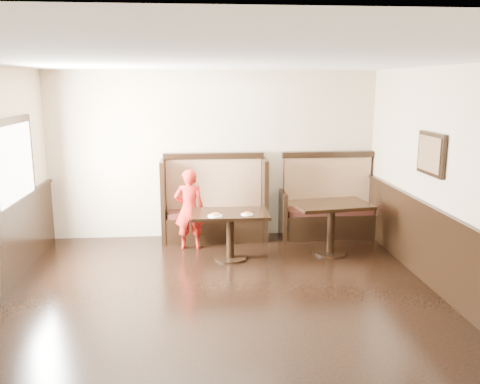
{
  "coord_description": "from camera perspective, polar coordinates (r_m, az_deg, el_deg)",
  "views": [
    {
      "loc": [
        -0.28,
        -5.01,
        2.58
      ],
      "look_at": [
        0.35,
        2.35,
        1.0
      ],
      "focal_mm": 38.0,
      "sensor_mm": 36.0,
      "label": 1
    }
  ],
  "objects": [
    {
      "name": "ground",
      "position": [
        5.64,
        -1.59,
        -15.14
      ],
      "size": [
        7.0,
        7.0,
        0.0
      ],
      "primitive_type": "plane",
      "color": "black",
      "rests_on": "ground"
    },
    {
      "name": "pizza_plate_right",
      "position": [
        7.36,
        0.79,
        -2.46
      ],
      "size": [
        0.18,
        0.18,
        0.03
      ],
      "color": "white",
      "rests_on": "table_main"
    },
    {
      "name": "child",
      "position": [
        8.04,
        -5.71,
        -1.94
      ],
      "size": [
        0.47,
        0.31,
        1.28
      ],
      "primitive_type": "imported",
      "rotation": [
        0.0,
        0.0,
        3.15
      ],
      "color": "red",
      "rests_on": "ground"
    },
    {
      "name": "table_neighbor",
      "position": [
        7.91,
        10.19,
        -2.66
      ],
      "size": [
        1.24,
        0.91,
        0.8
      ],
      "rotation": [
        0.0,
        0.0,
        0.15
      ],
      "color": "black",
      "rests_on": "ground"
    },
    {
      "name": "pizza_plate_left",
      "position": [
        7.27,
        -2.81,
        -2.62
      ],
      "size": [
        0.22,
        0.22,
        0.04
      ],
      "color": "white",
      "rests_on": "table_main"
    },
    {
      "name": "table_main",
      "position": [
        7.53,
        -1.11,
        -3.53
      ],
      "size": [
        1.14,
        0.72,
        0.72
      ],
      "rotation": [
        0.0,
        0.0,
        -0.01
      ],
      "color": "black",
      "rests_on": "ground"
    },
    {
      "name": "booth_main",
      "position": [
        8.56,
        -2.9,
        -1.82
      ],
      "size": [
        1.75,
        0.72,
        1.45
      ],
      "color": "black",
      "rests_on": "ground"
    },
    {
      "name": "booth_neighbor",
      "position": [
        8.85,
        9.83,
        -1.83
      ],
      "size": [
        1.65,
        0.72,
        1.45
      ],
      "color": "black",
      "rests_on": "ground"
    },
    {
      "name": "room_shell",
      "position": [
        5.63,
        -4.86,
        -7.83
      ],
      "size": [
        7.0,
        7.0,
        7.0
      ],
      "color": "tan",
      "rests_on": "ground"
    }
  ]
}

